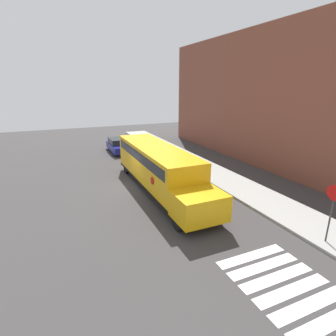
% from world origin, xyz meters
% --- Properties ---
extents(ground_plane, '(60.00, 60.00, 0.00)m').
position_xyz_m(ground_plane, '(0.00, 0.00, 0.00)').
color(ground_plane, '#3A3838').
extents(sidewalk_strip, '(44.00, 3.00, 0.15)m').
position_xyz_m(sidewalk_strip, '(0.00, 6.50, 0.07)').
color(sidewalk_strip, '#9E9E99').
rests_on(sidewalk_strip, ground).
extents(building_backdrop, '(32.00, 4.00, 11.50)m').
position_xyz_m(building_backdrop, '(0.00, 13.00, 5.75)').
color(building_backdrop, brown).
rests_on(building_backdrop, ground).
extents(crosswalk_stripes, '(4.70, 3.20, 0.01)m').
position_xyz_m(crosswalk_stripes, '(11.74, 2.00, 0.00)').
color(crosswalk_stripes, white).
rests_on(crosswalk_stripes, ground).
extents(school_bus, '(11.95, 2.57, 2.91)m').
position_xyz_m(school_bus, '(1.10, 1.21, 1.69)').
color(school_bus, '#EAA80F').
rests_on(school_bus, ground).
extents(parked_car, '(4.49, 1.71, 1.45)m').
position_xyz_m(parked_car, '(-10.56, 1.17, 0.72)').
color(parked_car, navy).
rests_on(parked_car, ground).
extents(stop_sign, '(0.69, 0.10, 2.83)m').
position_xyz_m(stop_sign, '(10.26, 5.63, 1.86)').
color(stop_sign, '#38383A').
rests_on(stop_sign, ground).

